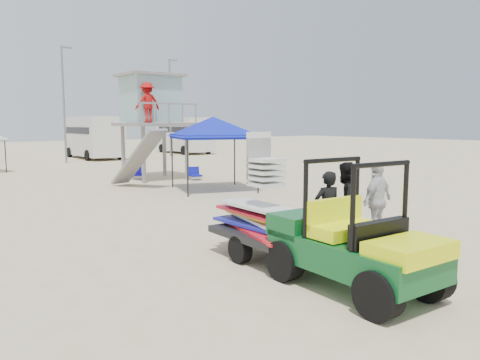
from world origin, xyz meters
TOP-DOWN VIEW (x-y plane):
  - ground at (0.00, 0.00)m, footprint 140.00×140.00m
  - utility_cart at (-0.61, -1.66)m, footprint 1.51×2.82m
  - surf_trailer at (-0.61, 0.68)m, footprint 1.48×2.65m
  - man_left at (0.91, 0.38)m, footprint 0.70×0.55m
  - man_mid at (1.76, 0.63)m, footprint 0.97×0.79m
  - man_right at (2.61, 0.38)m, footprint 1.12×0.57m
  - lifeguard_tower at (3.61, 14.60)m, footprint 3.18×3.18m
  - canopy_blue at (3.92, 9.52)m, footprint 3.72×3.72m
  - beach_chair_b at (5.12, 13.02)m, footprint 0.67×0.72m
  - beach_chair_c at (2.95, 14.92)m, footprint 0.70×0.77m
  - rv_mid_right at (6.00, 29.99)m, footprint 2.64×7.00m
  - rv_far_right at (15.00, 31.49)m, footprint 2.64×6.60m
  - light_pole_left at (3.00, 27.00)m, footprint 0.14×0.14m
  - light_pole_right at (12.00, 28.50)m, footprint 0.14×0.14m
  - distant_beachgoers at (0.46, 17.61)m, footprint 13.43×9.52m

SIDE VIEW (x-z plane):
  - ground at x=0.00m, z-range 0.00..0.00m
  - beach_chair_b at x=5.12m, z-range -0.01..0.63m
  - beach_chair_c at x=2.95m, z-range -0.01..0.63m
  - distant_beachgoers at x=0.46m, z-range -0.04..1.72m
  - man_left at x=0.91m, z-range 0.00..1.72m
  - surf_trailer at x=-0.61m, z-range -0.21..2.04m
  - man_right at x=2.61m, z-range 0.00..1.84m
  - man_mid at x=1.76m, z-range 0.00..1.85m
  - utility_cart at x=-0.61m, z-range -0.07..2.05m
  - rv_far_right at x=15.00m, z-range 0.17..3.42m
  - rv_mid_right at x=6.00m, z-range 0.17..3.42m
  - canopy_blue at x=3.92m, z-range 1.16..4.57m
  - lifeguard_tower at x=3.61m, z-range 1.22..6.22m
  - light_pole_left at x=3.00m, z-range 0.00..8.00m
  - light_pole_right at x=12.00m, z-range 0.00..8.00m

